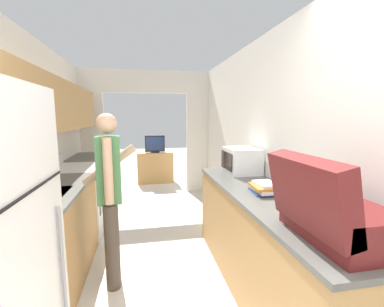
{
  "coord_description": "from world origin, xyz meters",
  "views": [
    {
      "loc": [
        -0.08,
        -0.7,
        1.6
      ],
      "look_at": [
        0.67,
        3.18,
        1.02
      ],
      "focal_mm": 24.0,
      "sensor_mm": 36.0,
      "label": 1
    }
  ],
  "objects": [
    {
      "name": "wall_left",
      "position": [
        -1.23,
        2.05,
        1.43
      ],
      "size": [
        0.38,
        6.95,
        2.5
      ],
      "color": "white",
      "rests_on": "ground_plane"
    },
    {
      "name": "wall_right",
      "position": [
        1.3,
        1.68,
        1.25
      ],
      "size": [
        0.06,
        6.95,
        2.5
      ],
      "color": "white",
      "rests_on": "ground_plane"
    },
    {
      "name": "wall_far_with_doorway",
      "position": [
        0.0,
        4.58,
        1.44
      ],
      "size": [
        2.94,
        0.06,
        2.5
      ],
      "color": "white",
      "rests_on": "ground_plane"
    },
    {
      "name": "counter_left",
      "position": [
        -0.97,
        2.58,
        0.46
      ],
      "size": [
        0.62,
        3.36,
        0.93
      ],
      "color": "#B2844C",
      "rests_on": "ground_plane"
    },
    {
      "name": "counter_right",
      "position": [
        0.97,
        1.3,
        0.46
      ],
      "size": [
        0.62,
        2.36,
        0.93
      ],
      "color": "#B2844C",
      "rests_on": "ground_plane"
    },
    {
      "name": "range_oven",
      "position": [
        -0.96,
        2.88,
        0.47
      ],
      "size": [
        0.66,
        0.77,
        1.07
      ],
      "color": "white",
      "rests_on": "ground_plane"
    },
    {
      "name": "person",
      "position": [
        -0.39,
        1.69,
        0.87
      ],
      "size": [
        0.52,
        0.39,
        1.63
      ],
      "rotation": [
        0.0,
        0.0,
        1.65
      ],
      "color": "#4C4238",
      "rests_on": "ground_plane"
    },
    {
      "name": "suitcase",
      "position": [
        0.9,
        0.47,
        1.09
      ],
      "size": [
        0.49,
        0.61,
        0.47
      ],
      "color": "#5B1919",
      "rests_on": "counter_right"
    },
    {
      "name": "microwave",
      "position": [
        1.07,
        2.15,
        1.08
      ],
      "size": [
        0.37,
        0.45,
        0.3
      ],
      "color": "white",
      "rests_on": "counter_right"
    },
    {
      "name": "book_stack",
      "position": [
        0.96,
        1.33,
        0.97
      ],
      "size": [
        0.25,
        0.31,
        0.09
      ],
      "color": "#2D4C99",
      "rests_on": "counter_right"
    },
    {
      "name": "tv_cabinet",
      "position": [
        0.2,
        5.47,
        0.37
      ],
      "size": [
        0.85,
        0.42,
        0.73
      ],
      "color": "#B2844C",
      "rests_on": "ground_plane"
    },
    {
      "name": "television",
      "position": [
        0.2,
        5.43,
        0.93
      ],
      "size": [
        0.47,
        0.16,
        0.4
      ],
      "color": "black",
      "rests_on": "tv_cabinet"
    }
  ]
}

